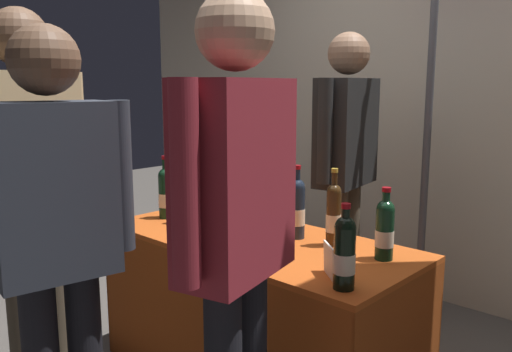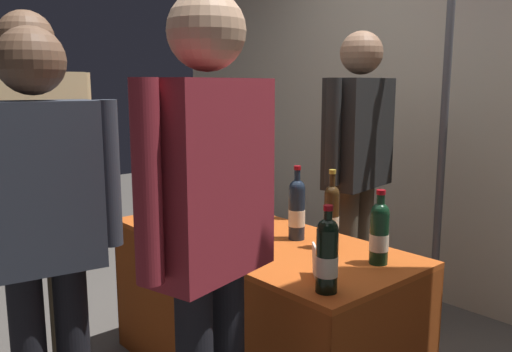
% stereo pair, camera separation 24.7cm
% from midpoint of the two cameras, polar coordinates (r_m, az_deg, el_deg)
% --- Properties ---
extents(back_partition, '(5.61, 0.12, 2.94)m').
position_cam_midpoint_polar(back_partition, '(3.76, 21.44, 9.38)').
color(back_partition, '#B2A893').
rests_on(back_partition, ground_plane).
extents(tasting_table, '(1.57, 0.71, 0.74)m').
position_cam_midpoint_polar(tasting_table, '(2.61, 2.76, -11.51)').
color(tasting_table, '#B74C19').
rests_on(tasting_table, ground_plane).
extents(featured_wine_bottle, '(0.08, 0.08, 0.34)m').
position_cam_midpoint_polar(featured_wine_bottle, '(2.93, -6.49, -1.62)').
color(featured_wine_bottle, black).
rests_on(featured_wine_bottle, tasting_table).
extents(display_bottle_0, '(0.08, 0.08, 0.32)m').
position_cam_midpoint_polar(display_bottle_0, '(2.28, 1.93, -5.10)').
color(display_bottle_0, '#192333').
rests_on(display_bottle_0, tasting_table).
extents(display_bottle_1, '(0.08, 0.08, 0.34)m').
position_cam_midpoint_polar(display_bottle_1, '(2.80, -4.13, -2.15)').
color(display_bottle_1, black).
rests_on(display_bottle_1, tasting_table).
extents(display_bottle_2, '(0.08, 0.08, 0.31)m').
position_cam_midpoint_polar(display_bottle_2, '(2.23, 16.38, -5.91)').
color(display_bottle_2, black).
rests_on(display_bottle_2, tasting_table).
extents(display_bottle_3, '(0.08, 0.08, 0.35)m').
position_cam_midpoint_polar(display_bottle_3, '(2.49, 7.30, -3.57)').
color(display_bottle_3, '#192333').
rests_on(display_bottle_3, tasting_table).
extents(display_bottle_4, '(0.07, 0.07, 0.36)m').
position_cam_midpoint_polar(display_bottle_4, '(2.38, 11.15, -4.28)').
color(display_bottle_4, '#38230F').
rests_on(display_bottle_4, tasting_table).
extents(display_bottle_5, '(0.08, 0.08, 0.32)m').
position_cam_midpoint_polar(display_bottle_5, '(1.89, 11.49, -8.40)').
color(display_bottle_5, black).
rests_on(display_bottle_5, tasting_table).
extents(wine_glass_near_vendor, '(0.08, 0.08, 0.14)m').
position_cam_midpoint_polar(wine_glass_near_vendor, '(2.45, -3.47, -4.90)').
color(wine_glass_near_vendor, silver).
rests_on(wine_glass_near_vendor, tasting_table).
extents(wine_glass_mid, '(0.07, 0.07, 0.13)m').
position_cam_midpoint_polar(wine_glass_mid, '(2.40, 1.15, -5.41)').
color(wine_glass_mid, silver).
rests_on(wine_glass_mid, tasting_table).
extents(wine_glass_near_taster, '(0.07, 0.07, 0.13)m').
position_cam_midpoint_polar(wine_glass_near_taster, '(3.05, -1.69, -2.03)').
color(wine_glass_near_taster, silver).
rests_on(wine_glass_near_taster, tasting_table).
extents(brochure_stand, '(0.11, 0.09, 0.13)m').
position_cam_midpoint_polar(brochure_stand, '(2.03, 10.03, -9.33)').
color(brochure_stand, silver).
rests_on(brochure_stand, tasting_table).
extents(vendor_presenter, '(0.28, 0.63, 1.76)m').
position_cam_midpoint_polar(vendor_presenter, '(3.11, 13.28, 2.42)').
color(vendor_presenter, '#4C4233').
rests_on(vendor_presenter, ground_plane).
extents(taster_foreground_right, '(0.27, 0.55, 1.66)m').
position_cam_midpoint_polar(taster_foreground_right, '(1.93, -18.81, -4.91)').
color(taster_foreground_right, black).
rests_on(taster_foreground_right, ground_plane).
extents(taster_foreground_left, '(0.28, 0.60, 1.78)m').
position_cam_midpoint_polar(taster_foreground_left, '(2.54, -20.34, 0.74)').
color(taster_foreground_left, '#4C4233').
rests_on(taster_foreground_left, ground_plane).
extents(taster_foreground_centre, '(0.30, 0.58, 1.74)m').
position_cam_midpoint_polar(taster_foreground_centre, '(1.65, -0.83, -4.48)').
color(taster_foreground_centre, black).
rests_on(taster_foreground_centre, ground_plane).
extents(booth_signpost, '(0.60, 0.04, 2.34)m').
position_cam_midpoint_polar(booth_signpost, '(3.14, 22.11, 8.77)').
color(booth_signpost, '#47474C').
rests_on(booth_signpost, ground_plane).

